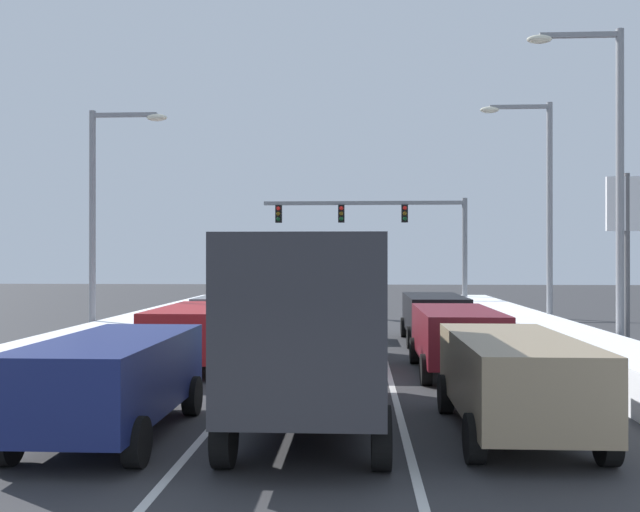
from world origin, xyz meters
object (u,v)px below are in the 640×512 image
Objects in this scene: suv_maroon_right_lane_second at (457,335)px; box_truck_center_lane_nearest at (313,321)px; street_lamp_right_mid at (608,168)px; suv_red_left_lane_second at (197,331)px; traffic_light_gantry at (393,225)px; suv_navy_left_lane_nearest at (112,377)px; suv_tan_right_lane_nearest at (515,376)px; suv_gray_left_lane_third at (232,314)px; street_lamp_right_far at (540,199)px; suv_green_center_lane_second at (331,327)px; street_lamp_left_mid at (103,205)px; sedan_white_center_lane_third at (328,318)px; suv_black_right_lane_third at (434,314)px.

box_truck_center_lane_nearest reaches higher than suv_maroon_right_lane_second.
street_lamp_right_mid is (4.37, 1.49, 4.50)m from suv_maroon_right_lane_second.
suv_red_left_lane_second is 20.36m from traffic_light_gantry.
suv_navy_left_lane_nearest is 27.34m from traffic_light_gantry.
traffic_light_gantry is (-0.79, 25.95, 3.72)m from suv_tan_right_lane_nearest.
street_lamp_right_far is at bearing 8.01° from suv_gray_left_lane_third.
street_lamp_right_mid is at bearing -23.65° from suv_gray_left_lane_third.
suv_navy_left_lane_nearest is at bearing -87.98° from suv_red_left_lane_second.
traffic_light_gantry reaches higher than suv_maroon_right_lane_second.
suv_green_center_lane_second is 0.62× the size of street_lamp_left_mid.
street_lamp_left_mid reaches higher than suv_gray_left_lane_third.
suv_tan_right_lane_nearest is at bearing -44.84° from street_lamp_left_mid.
suv_green_center_lane_second is 0.52× the size of street_lamp_right_mid.
suv_maroon_right_lane_second is at bearing -161.16° from street_lamp_right_mid.
street_lamp_left_mid is (-7.79, 2.85, 3.76)m from suv_green_center_lane_second.
suv_red_left_lane_second is (-3.62, -1.37, 0.00)m from suv_green_center_lane_second.
suv_navy_left_lane_nearest is 1.00× the size of suv_red_left_lane_second.
suv_navy_left_lane_nearest is 7.40m from suv_red_left_lane_second.
traffic_light_gantry is at bearing 91.74° from suv_tan_right_lane_nearest.
street_lamp_right_mid reaches higher than street_lamp_left_mid.
sedan_white_center_lane_third is 0.51× the size of street_lamp_right_far.
street_lamp_right_far reaches higher than suv_black_right_lane_third.
suv_red_left_lane_second is (-0.26, 7.40, 0.00)m from suv_navy_left_lane_nearest.
street_lamp_left_mid is at bearing 110.87° from suv_navy_left_lane_nearest.
suv_red_left_lane_second is at bearing -175.37° from street_lamp_right_mid.
suv_green_center_lane_second is 1.00× the size of suv_gray_left_lane_third.
sedan_white_center_lane_third is at bearing 93.27° from suv_green_center_lane_second.
traffic_light_gantry is at bearing 75.80° from sedan_white_center_lane_third.
suv_black_right_lane_third is at bearing 53.86° from suv_green_center_lane_second.
suv_black_right_lane_third is 12.03m from street_lamp_left_mid.
suv_tan_right_lane_nearest is 0.56× the size of street_lamp_right_far.
suv_navy_left_lane_nearest reaches higher than sedan_white_center_lane_third.
suv_maroon_right_lane_second is at bearing 90.86° from suv_tan_right_lane_nearest.
suv_green_center_lane_second is 0.56× the size of street_lamp_right_far.
suv_gray_left_lane_third is 0.52× the size of street_lamp_right_mid.
suv_gray_left_lane_third is at bearing 156.35° from street_lamp_right_mid.
suv_gray_left_lane_third is (-7.19, -0.20, 0.00)m from suv_black_right_lane_third.
suv_gray_left_lane_third is at bearing 137.35° from suv_maroon_right_lane_second.
street_lamp_right_mid is at bearing -74.36° from traffic_light_gantry.
suv_tan_right_lane_nearest is 13.06m from suv_black_right_lane_third.
street_lamp_right_far is at bearing 33.95° from suv_red_left_lane_second.
box_truck_center_lane_nearest is 1.47× the size of suv_gray_left_lane_third.
suv_tan_right_lane_nearest is at bearing -5.63° from box_truck_center_lane_nearest.
street_lamp_right_far reaches higher than street_lamp_left_mid.
suv_maroon_right_lane_second is 1.00× the size of suv_black_right_lane_third.
box_truck_center_lane_nearest is 0.66× the size of traffic_light_gantry.
suv_black_right_lane_third is at bearing -161.21° from street_lamp_right_far.
suv_navy_left_lane_nearest is at bearing -134.45° from suv_maroon_right_lane_second.
suv_gray_left_lane_third is (-3.38, -1.32, 0.25)m from sedan_white_center_lane_third.
sedan_white_center_lane_third is (-3.67, 7.82, -0.25)m from suv_maroon_right_lane_second.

